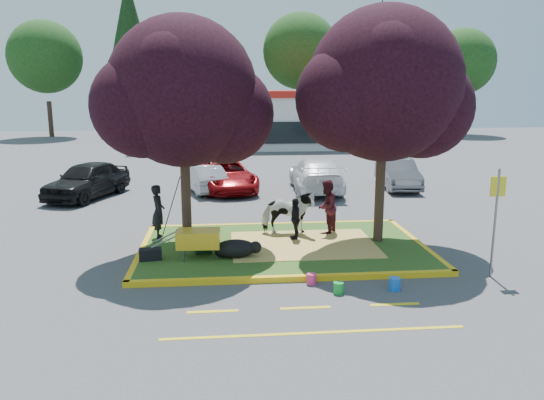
{
  "coord_description": "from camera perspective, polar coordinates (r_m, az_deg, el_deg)",
  "views": [
    {
      "loc": [
        -1.73,
        -14.82,
        4.69
      ],
      "look_at": [
        -0.28,
        0.5,
        1.4
      ],
      "focal_mm": 35.0,
      "sensor_mm": 36.0,
      "label": 1
    }
  ],
  "objects": [
    {
      "name": "car_white",
      "position": [
        24.37,
        4.75,
        2.75
      ],
      "size": [
        2.37,
        5.35,
        1.53
      ],
      "primitive_type": "imported",
      "rotation": [
        0.0,
        0.0,
        3.1
      ],
      "color": "white",
      "rests_on": "ground"
    },
    {
      "name": "calf",
      "position": [
        14.48,
        -3.97,
        -5.22
      ],
      "size": [
        1.25,
        0.89,
        0.49
      ],
      "primitive_type": "ellipsoid",
      "rotation": [
        0.0,
        0.0,
        -0.24
      ],
      "color": "black",
      "rests_on": "median_island"
    },
    {
      "name": "curb_right",
      "position": [
        16.57,
        15.41,
        -4.55
      ],
      "size": [
        0.16,
        5.3,
        0.15
      ],
      "primitive_type": "cube",
      "color": "yellow",
      "rests_on": "ground"
    },
    {
      "name": "fire_lane_stripe_b",
      "position": [
        11.74,
        3.61,
        -11.5
      ],
      "size": [
        1.1,
        0.12,
        0.01
      ],
      "primitive_type": "cube",
      "color": "yellow",
      "rests_on": "ground"
    },
    {
      "name": "car_grey",
      "position": [
        25.67,
        13.38,
        2.76
      ],
      "size": [
        1.84,
        4.28,
        1.37
      ],
      "primitive_type": "imported",
      "rotation": [
        0.0,
        0.0,
        -0.1
      ],
      "color": "#54555B",
      "rests_on": "ground"
    },
    {
      "name": "ground",
      "position": [
        15.64,
        1.2,
        -5.39
      ],
      "size": [
        90.0,
        90.0,
        0.0
      ],
      "primitive_type": "plane",
      "color": "#424244",
      "rests_on": "ground"
    },
    {
      "name": "gear_bag_dark",
      "position": [
        14.63,
        -12.95,
        -5.71
      ],
      "size": [
        0.64,
        0.41,
        0.3
      ],
      "primitive_type": "cube",
      "rotation": [
        0.0,
        0.0,
        0.15
      ],
      "color": "black",
      "rests_on": "median_island"
    },
    {
      "name": "gear_bag_green",
      "position": [
        14.96,
        -7.38,
        -5.22
      ],
      "size": [
        0.49,
        0.34,
        0.24
      ],
      "primitive_type": "cube",
      "rotation": [
        0.0,
        0.0,
        0.14
      ],
      "color": "black",
      "rests_on": "median_island"
    },
    {
      "name": "cow",
      "position": [
        16.52,
        1.71,
        -1.4
      ],
      "size": [
        1.71,
        0.92,
        1.39
      ],
      "primitive_type": "imported",
      "rotation": [
        0.0,
        0.0,
        1.46
      ],
      "color": "silver",
      "rests_on": "median_island"
    },
    {
      "name": "fire_lane_long",
      "position": [
        10.66,
        4.64,
        -14.06
      ],
      "size": [
        6.0,
        0.1,
        0.01
      ],
      "primitive_type": "cube",
      "color": "yellow",
      "rests_on": "ground"
    },
    {
      "name": "curb_left",
      "position": [
        15.7,
        -13.83,
        -5.39
      ],
      "size": [
        0.16,
        5.3,
        0.15
      ],
      "primitive_type": "cube",
      "color": "yellow",
      "rests_on": "ground"
    },
    {
      "name": "fire_lane_stripe_c",
      "position": [
        12.19,
        13.1,
        -10.88
      ],
      "size": [
        1.1,
        0.12,
        0.01
      ],
      "primitive_type": "cube",
      "color": "yellow",
      "rests_on": "ground"
    },
    {
      "name": "bucket_green",
      "position": [
        12.53,
        7.16,
        -9.36
      ],
      "size": [
        0.3,
        0.3,
        0.27
      ],
      "primitive_type": "cylinder",
      "rotation": [
        0.0,
        0.0,
        -0.22
      ],
      "color": "green",
      "rests_on": "ground"
    },
    {
      "name": "bucket_pink",
      "position": [
        13.03,
        4.26,
        -8.47
      ],
      "size": [
        0.29,
        0.29,
        0.26
      ],
      "primitive_type": "cylinder",
      "rotation": [
        0.0,
        0.0,
        -0.23
      ],
      "color": "#EC3470",
      "rests_on": "ground"
    },
    {
      "name": "bucket_blue",
      "position": [
        12.95,
        13.06,
        -8.79
      ],
      "size": [
        0.34,
        0.34,
        0.3
      ],
      "primitive_type": "cylinder",
      "rotation": [
        0.0,
        0.0,
        -0.24
      ],
      "color": "blue",
      "rests_on": "ground"
    },
    {
      "name": "median_island",
      "position": [
        15.62,
        1.21,
        -5.13
      ],
      "size": [
        8.0,
        5.0,
        0.15
      ],
      "primitive_type": "cube",
      "color": "#284916",
      "rests_on": "ground"
    },
    {
      "name": "curb_near",
      "position": [
        13.19,
        2.5,
        -8.42
      ],
      "size": [
        8.3,
        0.16,
        0.15
      ],
      "primitive_type": "cube",
      "color": "yellow",
      "rests_on": "ground"
    },
    {
      "name": "sign_post",
      "position": [
        14.16,
        22.95,
        -1.01
      ],
      "size": [
        0.39,
        0.06,
        2.76
      ],
      "rotation": [
        0.0,
        0.0,
        -0.0
      ],
      "color": "slate",
      "rests_on": "ground"
    },
    {
      "name": "handler",
      "position": [
        16.47,
        -12.13,
        -1.23
      ],
      "size": [
        0.51,
        0.67,
        1.66
      ],
      "primitive_type": "imported",
      "rotation": [
        0.0,
        0.0,
        1.77
      ],
      "color": "black",
      "rests_on": "median_island"
    },
    {
      "name": "visitor_a",
      "position": [
        16.74,
        5.89,
        -0.74
      ],
      "size": [
        0.99,
        1.04,
        1.7
      ],
      "primitive_type": "imported",
      "rotation": [
        0.0,
        0.0,
        -2.15
      ],
      "color": "#411219",
      "rests_on": "median_island"
    },
    {
      "name": "treeline",
      "position": [
        52.6,
        -2.25,
        15.38
      ],
      "size": [
        46.58,
        7.8,
        14.63
      ],
      "color": "black",
      "rests_on": "ground"
    },
    {
      "name": "curb_far",
      "position": [
        18.08,
        0.27,
        -2.72
      ],
      "size": [
        8.3,
        0.16,
        0.15
      ],
      "primitive_type": "cube",
      "color": "yellow",
      "rests_on": "ground"
    },
    {
      "name": "fire_lane_stripe_a",
      "position": [
        11.61,
        -6.41,
        -11.83
      ],
      "size": [
        1.1,
        0.12,
        0.01
      ],
      "primitive_type": "cube",
      "color": "yellow",
      "rests_on": "ground"
    },
    {
      "name": "straw_bedding",
      "position": [
        15.67,
        3.39,
        -4.78
      ],
      "size": [
        4.2,
        3.0,
        0.01
      ],
      "primitive_type": "cube",
      "color": "#E7C55F",
      "rests_on": "median_island"
    },
    {
      "name": "tree_purple_right",
      "position": [
        15.71,
        12.06,
        11.33
      ],
      "size": [
        5.3,
        4.4,
        6.82
      ],
      "color": "black",
      "rests_on": "median_island"
    },
    {
      "name": "car_black",
      "position": [
        24.1,
        -19.26,
        2.06
      ],
      "size": [
        3.39,
        4.95,
        1.57
      ],
      "primitive_type": "imported",
      "rotation": [
        0.0,
        0.0,
        -0.37
      ],
      "color": "black",
      "rests_on": "ground"
    },
    {
      "name": "car_red",
      "position": [
        24.51,
        -4.96,
        2.64
      ],
      "size": [
        3.13,
        5.31,
        1.39
      ],
      "primitive_type": "imported",
      "rotation": [
        0.0,
        0.0,
        0.17
      ],
      "color": "maroon",
      "rests_on": "ground"
    },
    {
      "name": "tree_purple_left",
      "position": [
        15.24,
        -9.52,
        10.66
      ],
      "size": [
        5.06,
        4.2,
        6.51
      ],
      "color": "black",
      "rests_on": "median_island"
    },
    {
      "name": "visitor_b",
      "position": [
        16.04,
        2.51,
        -2.03
      ],
      "size": [
        0.32,
        0.75,
        1.27
      ],
      "primitive_type": "imported",
      "rotation": [
        0.0,
        0.0,
        -1.58
      ],
      "color": "black",
      "rests_on": "median_island"
    },
    {
      "name": "wheelbarrow",
      "position": [
        14.41,
        -7.86,
        -4.18
      ],
      "size": [
        2.07,
        0.74,
        0.78
      ],
      "rotation": [
        0.0,
        0.0,
        -0.04
      ],
      "color": "black",
      "rests_on": "median_island"
    },
    {
      "name": "car_silver",
      "position": [
        24.38,
        -7.3,
        2.35
      ],
      "size": [
        2.29,
        3.97,
        1.24
      ],
      "primitive_type": "imported",
      "rotation": [
        0.0,
        0.0,
        3.42
      ],
      "color": "#969A9D",
      "rests_on": "ground"
    },
    {
      "name": "retail_building",
      "position": [
        43.03,
        -0.43,
        8.82
      ],
      "size": [
        20.4,
        8.4,
        4.4
      ],
      "color": "silver",
      "rests_on": "ground"
    }
  ]
}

